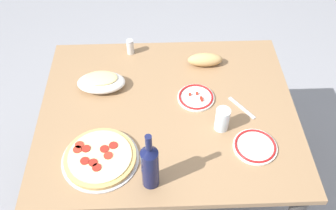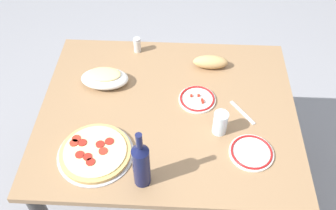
% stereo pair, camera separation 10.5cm
% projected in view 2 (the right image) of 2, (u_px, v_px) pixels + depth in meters
% --- Properties ---
extents(ground_plane, '(8.00, 8.00, 0.00)m').
position_uv_depth(ground_plane, '(168.00, 186.00, 2.36)').
color(ground_plane, gray).
rests_on(ground_plane, ground).
extents(dining_table, '(1.23, 1.02, 0.73)m').
position_uv_depth(dining_table, '(168.00, 124.00, 1.91)').
color(dining_table, '#93704C').
rests_on(dining_table, ground).
extents(pepperoni_pizza, '(0.33, 0.33, 0.03)m').
position_uv_depth(pepperoni_pizza, '(95.00, 153.00, 1.64)').
color(pepperoni_pizza, '#B7B7BC').
rests_on(pepperoni_pizza, dining_table).
extents(baked_pasta_dish, '(0.24, 0.15, 0.08)m').
position_uv_depth(baked_pasta_dish, '(105.00, 78.00, 1.91)').
color(baked_pasta_dish, white).
rests_on(baked_pasta_dish, dining_table).
extents(wine_bottle, '(0.07, 0.07, 0.31)m').
position_uv_depth(wine_bottle, '(141.00, 164.00, 1.47)').
color(wine_bottle, '#141942').
rests_on(wine_bottle, dining_table).
extents(water_glass, '(0.07, 0.07, 0.12)m').
position_uv_depth(water_glass, '(220.00, 123.00, 1.69)').
color(water_glass, silver).
rests_on(water_glass, dining_table).
extents(side_plate_near, '(0.18, 0.18, 0.02)m').
position_uv_depth(side_plate_near, '(197.00, 99.00, 1.86)').
color(side_plate_near, white).
rests_on(side_plate_near, dining_table).
extents(side_plate_far, '(0.19, 0.19, 0.02)m').
position_uv_depth(side_plate_far, '(251.00, 152.00, 1.64)').
color(side_plate_far, white).
rests_on(side_plate_far, dining_table).
extents(bread_loaf, '(0.18, 0.08, 0.07)m').
position_uv_depth(bread_loaf, '(210.00, 62.00, 2.00)').
color(bread_loaf, tan).
rests_on(bread_loaf, dining_table).
extents(spice_shaker, '(0.04, 0.04, 0.09)m').
position_uv_depth(spice_shaker, '(137.00, 45.00, 2.08)').
color(spice_shaker, silver).
rests_on(spice_shaker, dining_table).
extents(fork_left, '(0.11, 0.15, 0.00)m').
position_uv_depth(fork_left, '(242.00, 113.00, 1.80)').
color(fork_left, '#B7B7BC').
rests_on(fork_left, dining_table).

